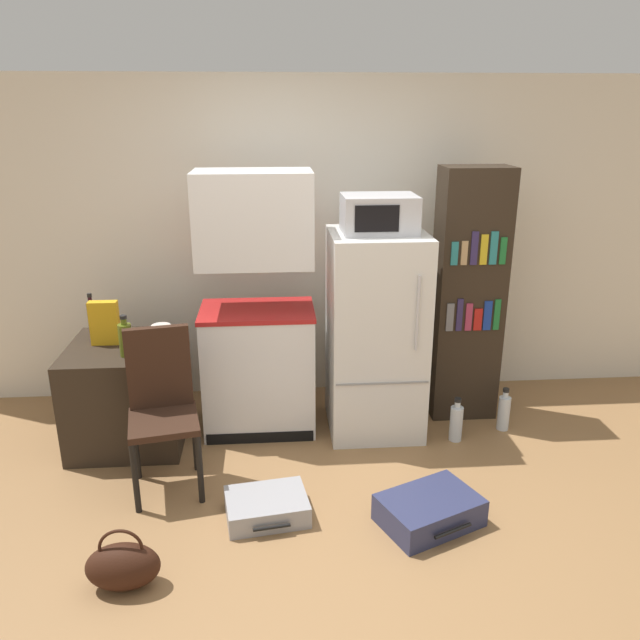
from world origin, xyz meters
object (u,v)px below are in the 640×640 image
(side_table, at_px, (128,393))
(bottle_ketchup_red, at_px, (155,340))
(water_bottle_middle, at_px, (456,422))
(kitchen_hutch, at_px, (257,316))
(bottle_olive_oil, at_px, (125,339))
(microwave, at_px, (379,214))
(chair, at_px, (162,397))
(water_bottle_front, at_px, (504,412))
(bowl, at_px, (161,328))
(suitcase_small_flat, at_px, (267,507))
(bottle_wine_dark, at_px, (92,318))
(bookshelf, at_px, (468,296))
(refrigerator, at_px, (375,334))
(handbag, at_px, (123,566))
(cereal_box, at_px, (105,323))
(suitcase_large_flat, at_px, (429,510))

(side_table, height_order, bottle_ketchup_red, bottle_ketchup_red)
(bottle_ketchup_red, height_order, water_bottle_middle, bottle_ketchup_red)
(kitchen_hutch, bearing_deg, bottle_olive_oil, -159.75)
(microwave, xyz_separation_m, chair, (-1.39, -0.62, -0.98))
(bottle_olive_oil, height_order, water_bottle_middle, bottle_olive_oil)
(kitchen_hutch, height_order, water_bottle_front, kitchen_hutch)
(bowl, distance_m, suitcase_small_flat, 1.60)
(bowl, bearing_deg, bottle_wine_dark, -170.06)
(bottle_ketchup_red, bearing_deg, kitchen_hutch, 16.29)
(water_bottle_front, bearing_deg, bottle_olive_oil, -177.60)
(side_table, relative_size, bookshelf, 0.42)
(chair, height_order, water_bottle_middle, chair)
(chair, xyz_separation_m, suitcase_small_flat, (0.62, -0.41, -0.52))
(bowl, bearing_deg, bottle_ketchup_red, -86.57)
(refrigerator, relative_size, handbag, 3.99)
(handbag, bearing_deg, bowl, 91.70)
(suitcase_small_flat, bearing_deg, bookshelf, 30.64)
(cereal_box, xyz_separation_m, suitcase_large_flat, (1.98, -1.14, -0.77))
(refrigerator, height_order, bottle_olive_oil, refrigerator)
(bowl, distance_m, water_bottle_middle, 2.20)
(handbag, bearing_deg, microwave, 46.20)
(handbag, bearing_deg, bottle_wine_dark, 106.63)
(side_table, distance_m, chair, 0.70)
(suitcase_large_flat, bearing_deg, water_bottle_front, 28.15)
(bowl, xyz_separation_m, chair, (0.13, -0.85, -0.14))
(side_table, xyz_separation_m, water_bottle_middle, (2.27, -0.21, -0.22))
(bookshelf, bearing_deg, bowl, 178.49)
(bookshelf, distance_m, suitcase_large_flat, 1.67)
(refrigerator, height_order, bookshelf, bookshelf)
(side_table, relative_size, handbag, 2.13)
(refrigerator, distance_m, bookshelf, 0.75)
(bottle_wine_dark, relative_size, bottle_olive_oil, 1.13)
(bowl, bearing_deg, microwave, -8.78)
(refrigerator, xyz_separation_m, suitcase_small_flat, (-0.78, -1.03, -0.65))
(microwave, xyz_separation_m, handbag, (-1.47, -1.53, -1.43))
(handbag, distance_m, water_bottle_front, 2.78)
(microwave, distance_m, bottle_wine_dark, 2.10)
(bottle_ketchup_red, distance_m, bottle_olive_oil, 0.20)
(handbag, bearing_deg, water_bottle_front, 30.21)
(kitchen_hutch, distance_m, bottle_ketchup_red, 0.71)
(bottle_ketchup_red, height_order, suitcase_small_flat, bottle_ketchup_red)
(suitcase_small_flat, xyz_separation_m, handbag, (-0.69, -0.50, 0.06))
(cereal_box, xyz_separation_m, handbag, (0.38, -1.52, -0.73))
(side_table, bearing_deg, bookshelf, 5.38)
(chair, bearing_deg, suitcase_large_flat, -30.09)
(bookshelf, relative_size, bottle_ketchup_red, 12.07)
(kitchen_hutch, relative_size, bowl, 13.24)
(water_bottle_front, bearing_deg, bookshelf, 127.26)
(refrigerator, distance_m, microwave, 0.84)
(bottle_wine_dark, bearing_deg, bowl, 9.94)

